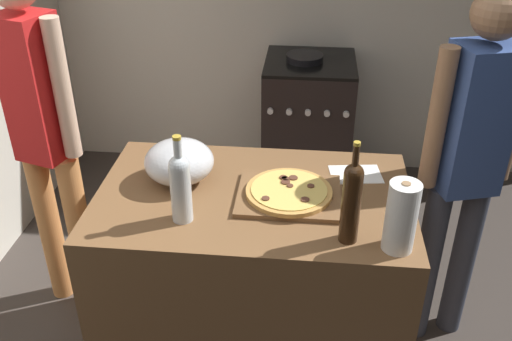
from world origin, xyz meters
TOP-DOWN VIEW (x-y plane):
  - ground_plane at (0.00, 1.32)m, footprint 3.85×3.23m
  - counter at (-0.11, 0.78)m, footprint 1.24×0.77m
  - cutting_board at (0.03, 0.76)m, footprint 0.40×0.32m
  - pizza at (0.03, 0.76)m, footprint 0.34×0.34m
  - mixing_bowl at (-0.41, 0.85)m, footprint 0.28×0.28m
  - paper_towel_roll at (0.42, 0.49)m, footprint 0.11×0.11m
  - wine_bottle_clear at (-0.35, 0.58)m, footprint 0.08×0.08m
  - wine_bottle_amber at (0.25, 0.52)m, footprint 0.07×0.07m
  - recipe_sheet at (0.30, 0.97)m, footprint 0.23×0.18m
  - stove at (0.09, 2.28)m, footprint 0.56×0.58m
  - person_in_stripes at (-1.07, 1.07)m, footprint 0.36×0.25m
  - person_in_red at (0.76, 1.03)m, footprint 0.39×0.26m

SIDE VIEW (x-z plane):
  - ground_plane at x=0.00m, z-range -0.02..0.00m
  - counter at x=-0.11m, z-range 0.00..0.89m
  - stove at x=0.09m, z-range -0.02..0.94m
  - recipe_sheet at x=0.30m, z-range 0.89..0.89m
  - cutting_board at x=0.03m, z-range 0.89..0.91m
  - pizza at x=0.03m, z-range 0.91..0.94m
  - person_in_red at x=0.76m, z-range 0.14..1.80m
  - mixing_bowl at x=-0.41m, z-range 0.89..1.06m
  - person_in_stripes at x=-1.07m, z-range 0.13..1.86m
  - paper_towel_roll at x=0.42m, z-range 0.89..1.15m
  - wine_bottle_clear at x=-0.35m, z-range 0.87..1.21m
  - wine_bottle_amber at x=0.25m, z-range 0.87..1.25m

